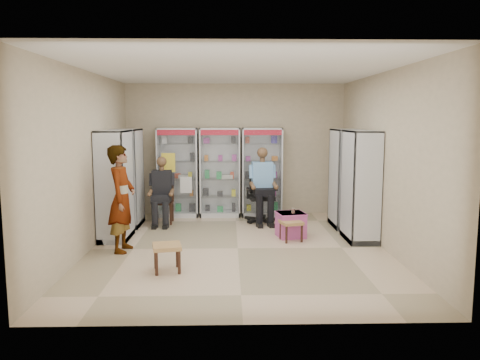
{
  "coord_description": "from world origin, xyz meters",
  "views": [
    {
      "loc": [
        -0.15,
        -7.8,
        2.21
      ],
      "look_at": [
        0.06,
        0.7,
        1.09
      ],
      "focal_mm": 35.0,
      "sensor_mm": 36.0,
      "label": 1
    }
  ],
  "objects_px": {
    "cabinet_back_mid": "(220,172)",
    "cabinet_right_near": "(360,186)",
    "cabinet_left_far": "(128,178)",
    "seated_shopkeeper": "(262,187)",
    "pink_trunk": "(291,225)",
    "standing_man": "(122,199)",
    "cabinet_back_left": "(178,173)",
    "cabinet_back_right": "(262,172)",
    "office_chair": "(262,195)",
    "woven_stool_a": "(291,231)",
    "wooden_chair": "(163,201)",
    "woven_stool_b": "(167,258)",
    "cabinet_left_near": "(115,185)",
    "cabinet_right_far": "(345,178)"
  },
  "relations": [
    {
      "from": "cabinet_back_left",
      "to": "cabinet_right_far",
      "type": "height_order",
      "value": "same"
    },
    {
      "from": "cabinet_back_right",
      "to": "office_chair",
      "type": "bearing_deg",
      "value": -93.8
    },
    {
      "from": "cabinet_right_near",
      "to": "seated_shopkeeper",
      "type": "xyz_separation_m",
      "value": [
        -1.67,
        1.54,
        -0.25
      ]
    },
    {
      "from": "cabinet_left_far",
      "to": "standing_man",
      "type": "xyz_separation_m",
      "value": [
        0.3,
        -1.9,
        -0.11
      ]
    },
    {
      "from": "cabinet_back_right",
      "to": "seated_shopkeeper",
      "type": "bearing_deg",
      "value": -93.52
    },
    {
      "from": "cabinet_back_mid",
      "to": "cabinet_right_near",
      "type": "bearing_deg",
      "value": -40.84
    },
    {
      "from": "cabinet_back_mid",
      "to": "cabinet_left_near",
      "type": "bearing_deg",
      "value": -132.8
    },
    {
      "from": "cabinet_back_left",
      "to": "cabinet_right_far",
      "type": "distance_m",
      "value": 3.71
    },
    {
      "from": "cabinet_back_right",
      "to": "woven_stool_a",
      "type": "xyz_separation_m",
      "value": [
        0.38,
        -2.25,
        -0.82
      ]
    },
    {
      "from": "cabinet_back_left",
      "to": "woven_stool_a",
      "type": "distance_m",
      "value": 3.3
    },
    {
      "from": "wooden_chair",
      "to": "standing_man",
      "type": "xyz_separation_m",
      "value": [
        -0.38,
        -2.1,
        0.42
      ]
    },
    {
      "from": "cabinet_left_near",
      "to": "woven_stool_a",
      "type": "bearing_deg",
      "value": 86.12
    },
    {
      "from": "cabinet_back_left",
      "to": "woven_stool_b",
      "type": "distance_m",
      "value": 4.0
    },
    {
      "from": "cabinet_back_left",
      "to": "cabinet_left_near",
      "type": "relative_size",
      "value": 1.0
    },
    {
      "from": "cabinet_right_near",
      "to": "pink_trunk",
      "type": "xyz_separation_m",
      "value": [
        -1.22,
        0.27,
        -0.77
      ]
    },
    {
      "from": "cabinet_right_near",
      "to": "seated_shopkeeper",
      "type": "distance_m",
      "value": 2.29
    },
    {
      "from": "cabinet_right_far",
      "to": "woven_stool_a",
      "type": "relative_size",
      "value": 5.43
    },
    {
      "from": "cabinet_back_right",
      "to": "pink_trunk",
      "type": "xyz_separation_m",
      "value": [
        0.41,
        -1.96,
        -0.77
      ]
    },
    {
      "from": "pink_trunk",
      "to": "woven_stool_b",
      "type": "distance_m",
      "value": 2.84
    },
    {
      "from": "cabinet_back_right",
      "to": "wooden_chair",
      "type": "xyz_separation_m",
      "value": [
        -2.15,
        -0.73,
        -0.53
      ]
    },
    {
      "from": "wooden_chair",
      "to": "woven_stool_b",
      "type": "height_order",
      "value": "wooden_chair"
    },
    {
      "from": "cabinet_back_left",
      "to": "cabinet_left_far",
      "type": "distance_m",
      "value": 1.32
    },
    {
      "from": "cabinet_back_mid",
      "to": "cabinet_left_far",
      "type": "distance_m",
      "value": 2.1
    },
    {
      "from": "cabinet_back_left",
      "to": "cabinet_back_right",
      "type": "relative_size",
      "value": 1.0
    },
    {
      "from": "pink_trunk",
      "to": "standing_man",
      "type": "xyz_separation_m",
      "value": [
        -2.94,
        -0.87,
        0.66
      ]
    },
    {
      "from": "cabinet_back_left",
      "to": "pink_trunk",
      "type": "relative_size",
      "value": 4.15
    },
    {
      "from": "cabinet_right_near",
      "to": "woven_stool_b",
      "type": "xyz_separation_m",
      "value": [
        -3.28,
        -1.69,
        -0.8
      ]
    },
    {
      "from": "cabinet_back_right",
      "to": "office_chair",
      "type": "height_order",
      "value": "cabinet_back_right"
    },
    {
      "from": "cabinet_back_mid",
      "to": "office_chair",
      "type": "relative_size",
      "value": 1.69
    },
    {
      "from": "seated_shopkeeper",
      "to": "woven_stool_b",
      "type": "relative_size",
      "value": 3.76
    },
    {
      "from": "cabinet_back_left",
      "to": "office_chair",
      "type": "relative_size",
      "value": 1.69
    },
    {
      "from": "cabinet_back_left",
      "to": "standing_man",
      "type": "bearing_deg",
      "value": -102.55
    },
    {
      "from": "cabinet_back_right",
      "to": "cabinet_left_far",
      "type": "xyz_separation_m",
      "value": [
        -2.83,
        -0.93,
        0.0
      ]
    },
    {
      "from": "cabinet_back_right",
      "to": "woven_stool_a",
      "type": "distance_m",
      "value": 2.42
    },
    {
      "from": "standing_man",
      "to": "cabinet_right_near",
      "type": "bearing_deg",
      "value": -77.5
    },
    {
      "from": "cabinet_left_near",
      "to": "woven_stool_b",
      "type": "distance_m",
      "value": 2.36
    },
    {
      "from": "cabinet_back_right",
      "to": "pink_trunk",
      "type": "bearing_deg",
      "value": -78.15
    },
    {
      "from": "seated_shopkeeper",
      "to": "cabinet_left_far",
      "type": "bearing_deg",
      "value": 179.97
    },
    {
      "from": "cabinet_right_near",
      "to": "wooden_chair",
      "type": "relative_size",
      "value": 2.13
    },
    {
      "from": "seated_shopkeeper",
      "to": "woven_stool_b",
      "type": "bearing_deg",
      "value": -121.54
    },
    {
      "from": "cabinet_right_near",
      "to": "standing_man",
      "type": "xyz_separation_m",
      "value": [
        -4.16,
        -0.6,
        -0.11
      ]
    },
    {
      "from": "cabinet_right_near",
      "to": "cabinet_left_far",
      "type": "bearing_deg",
      "value": 73.75
    },
    {
      "from": "cabinet_left_near",
      "to": "woven_stool_a",
      "type": "height_order",
      "value": "cabinet_left_near"
    },
    {
      "from": "pink_trunk",
      "to": "woven_stool_b",
      "type": "relative_size",
      "value": 1.2
    },
    {
      "from": "cabinet_right_far",
      "to": "standing_man",
      "type": "bearing_deg",
      "value": 112.27
    },
    {
      "from": "cabinet_right_far",
      "to": "seated_shopkeeper",
      "type": "height_order",
      "value": "cabinet_right_far"
    },
    {
      "from": "woven_stool_a",
      "to": "cabinet_left_near",
      "type": "bearing_deg",
      "value": 176.12
    },
    {
      "from": "seated_shopkeeper",
      "to": "cabinet_left_near",
      "type": "bearing_deg",
      "value": -159.3
    },
    {
      "from": "cabinet_right_far",
      "to": "cabinet_right_near",
      "type": "bearing_deg",
      "value": -180.0
    },
    {
      "from": "cabinet_back_mid",
      "to": "seated_shopkeeper",
      "type": "relative_size",
      "value": 1.33
    }
  ]
}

